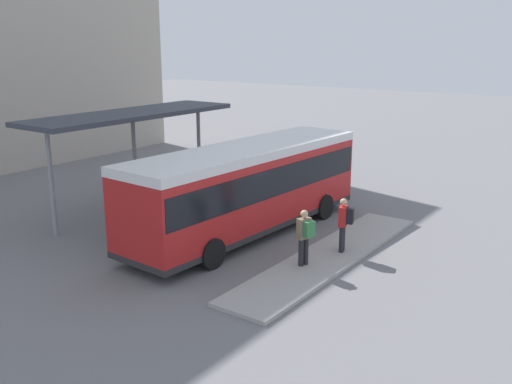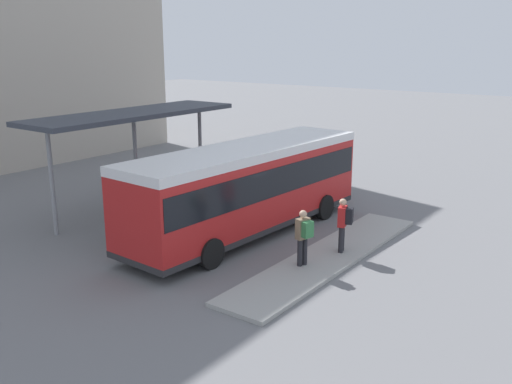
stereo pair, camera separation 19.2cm
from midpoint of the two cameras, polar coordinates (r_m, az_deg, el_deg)
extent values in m
plane|color=slate|center=(20.32, -1.11, -4.15)|extent=(120.00, 120.00, 0.00)
cube|color=#9E9E99|center=(18.19, 7.03, -6.39)|extent=(9.70, 1.80, 0.12)
cube|color=red|center=(19.82, -1.14, 0.62)|extent=(10.32, 2.99, 2.79)
cube|color=white|center=(19.55, -1.15, 4.15)|extent=(10.34, 3.01, 0.30)
cube|color=black|center=(19.74, -1.14, 1.56)|extent=(10.11, 3.01, 0.97)
cube|color=black|center=(23.79, 6.68, 3.77)|extent=(0.19, 2.29, 1.07)
cube|color=#28282B|center=(20.18, -1.12, -2.94)|extent=(10.33, 3.00, 0.20)
cylinder|color=black|center=(23.26, 1.56, -0.45)|extent=(0.96, 0.33, 0.95)
cylinder|color=black|center=(21.97, 6.56, -1.47)|extent=(0.96, 0.33, 0.95)
cylinder|color=black|center=(18.81, -10.12, -4.45)|extent=(0.96, 0.33, 0.95)
cylinder|color=black|center=(17.18, -4.77, -6.15)|extent=(0.96, 0.33, 0.95)
cylinder|color=#232328|center=(17.08, 4.21, -6.05)|extent=(0.16, 0.16, 0.84)
cylinder|color=#232328|center=(17.20, 4.68, -5.91)|extent=(0.16, 0.16, 0.84)
cube|color=#7A664C|center=(16.89, 4.49, -3.65)|extent=(0.47, 0.34, 0.63)
cube|color=#337542|center=(16.73, 4.98, -3.73)|extent=(0.36, 0.29, 0.48)
sphere|color=tan|center=(16.75, 4.53, -2.19)|extent=(0.23, 0.23, 0.23)
cylinder|color=#232328|center=(18.27, 8.26, -4.71)|extent=(0.16, 0.16, 0.85)
cylinder|color=#232328|center=(18.45, 8.36, -4.52)|extent=(0.16, 0.16, 0.85)
cube|color=#B21E1E|center=(18.13, 8.40, -2.39)|extent=(0.48, 0.35, 0.64)
cube|color=black|center=(18.09, 9.09, -2.36)|extent=(0.37, 0.29, 0.49)
sphere|color=tan|center=(18.00, 8.46, -1.00)|extent=(0.23, 0.23, 0.23)
torus|color=black|center=(26.30, 7.87, 0.92)|extent=(0.14, 0.69, 0.69)
torus|color=black|center=(26.84, 6.25, 1.26)|extent=(0.14, 0.69, 0.69)
cylinder|color=gold|center=(26.51, 7.06, 1.57)|extent=(0.14, 0.73, 0.04)
cylinder|color=gold|center=(26.62, 6.77, 1.51)|extent=(0.04, 0.04, 0.34)
cube|color=black|center=(26.58, 6.78, 1.86)|extent=(0.09, 0.19, 0.04)
cylinder|color=gold|center=(26.28, 7.73, 1.61)|extent=(0.48, 0.10, 0.03)
torus|color=black|center=(27.07, 4.67, 1.49)|extent=(0.13, 0.76, 0.76)
torus|color=black|center=(26.48, 6.44, 1.14)|extent=(0.13, 0.76, 0.76)
cylinder|color=black|center=(26.72, 5.56, 1.84)|extent=(0.13, 0.80, 0.04)
cylinder|color=black|center=(26.62, 5.87, 1.64)|extent=(0.04, 0.04, 0.37)
cube|color=black|center=(26.58, 5.89, 2.04)|extent=(0.09, 0.19, 0.04)
cylinder|color=black|center=(26.94, 4.86, 2.15)|extent=(0.48, 0.09, 0.03)
cube|color=#383D47|center=(22.82, -12.51, 7.62)|extent=(9.04, 2.59, 0.18)
cylinder|color=gray|center=(20.83, -20.02, 0.84)|extent=(0.16, 0.16, 3.79)
cylinder|color=gray|center=(25.82, -5.94, 4.25)|extent=(0.16, 0.16, 3.79)
cylinder|color=gray|center=(23.14, -12.23, 2.75)|extent=(0.16, 0.16, 3.79)
cylinder|color=slate|center=(20.47, -12.74, -3.43)|extent=(0.67, 0.67, 0.65)
sphere|color=#286B2D|center=(20.29, -12.83, -1.79)|extent=(0.77, 0.77, 0.77)
camera|label=1|loc=(0.10, -90.27, -0.07)|focal=40.00mm
camera|label=2|loc=(0.10, 89.73, 0.07)|focal=40.00mm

